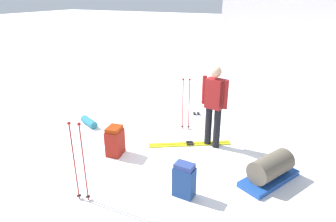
# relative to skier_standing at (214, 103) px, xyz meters

# --- Properties ---
(ground_plane) EXTENTS (80.00, 80.00, 0.00)m
(ground_plane) POSITION_rel_skier_standing_xyz_m (-0.91, -0.22, -0.95)
(ground_plane) COLOR white
(distant_snow_ridge) EXTENTS (17.55, 5.41, 2.78)m
(distant_snow_ridge) POSITION_rel_skier_standing_xyz_m (2.05, 25.90, 0.44)
(distant_snow_ridge) COLOR white
(distant_snow_ridge) RESTS_ON ground_plane
(skier_standing) EXTENTS (0.56, 0.28, 1.70)m
(skier_standing) POSITION_rel_skier_standing_xyz_m (0.00, 0.00, 0.00)
(skier_standing) COLOR black
(skier_standing) RESTS_ON ground_plane
(ski_pair_near) EXTENTS (0.94, 1.65, 0.05)m
(ski_pair_near) POSITION_rel_skier_standing_xyz_m (-0.88, 1.42, -0.94)
(ski_pair_near) COLOR silver
(ski_pair_near) RESTS_ON ground_plane
(ski_pair_far) EXTENTS (1.58, 1.03, 0.05)m
(ski_pair_far) POSITION_rel_skier_standing_xyz_m (-0.42, -0.17, -0.94)
(ski_pair_far) COLOR #B3AF15
(ski_pair_far) RESTS_ON ground_plane
(backpack_large_dark) EXTENTS (0.33, 0.23, 0.58)m
(backpack_large_dark) POSITION_rel_skier_standing_xyz_m (0.12, -1.77, -0.67)
(backpack_large_dark) COLOR navy
(backpack_large_dark) RESTS_ON ground_plane
(backpack_bright) EXTENTS (0.33, 0.39, 0.59)m
(backpack_bright) POSITION_rel_skier_standing_xyz_m (-1.61, -1.18, -0.67)
(backpack_bright) COLOR maroon
(backpack_bright) RESTS_ON ground_plane
(ski_poles_planted_near) EXTENTS (0.21, 0.11, 1.24)m
(ski_poles_planted_near) POSITION_rel_skier_standing_xyz_m (-0.81, 0.50, -0.27)
(ski_poles_planted_near) COLOR maroon
(ski_poles_planted_near) RESTS_ON ground_plane
(ski_poles_planted_far) EXTENTS (0.21, 0.11, 1.32)m
(ski_poles_planted_far) POSITION_rel_skier_standing_xyz_m (-1.25, -2.54, -0.22)
(ski_poles_planted_far) COLOR maroon
(ski_poles_planted_far) RESTS_ON ground_plane
(gear_sled) EXTENTS (0.92, 1.22, 0.49)m
(gear_sled) POSITION_rel_skier_standing_xyz_m (1.28, -0.78, -0.73)
(gear_sled) COLOR #1A4395
(gear_sled) RESTS_ON ground_plane
(sleeping_mat_rolled) EXTENTS (0.58, 0.39, 0.18)m
(sleeping_mat_rolled) POSITION_rel_skier_standing_xyz_m (-2.98, -0.34, -0.86)
(sleeping_mat_rolled) COLOR teal
(sleeping_mat_rolled) RESTS_ON ground_plane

